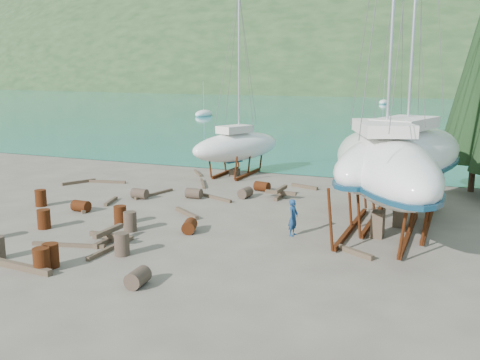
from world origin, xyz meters
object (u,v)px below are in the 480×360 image
at_px(large_sailboat_far, 404,158).
at_px(small_sailboat_shore, 237,146).
at_px(worker, 293,218).
at_px(large_sailboat_near, 383,164).

xyz_separation_m(large_sailboat_far, small_sailboat_shore, (-11.89, 8.14, -1.07)).
relative_size(small_sailboat_shore, worker, 7.65).
relative_size(large_sailboat_near, small_sailboat_shore, 1.55).
bearing_deg(large_sailboat_near, worker, -172.03).
xyz_separation_m(large_sailboat_near, large_sailboat_far, (0.66, 2.08, 0.03)).
bearing_deg(worker, large_sailboat_far, -40.38).
relative_size(large_sailboat_far, small_sailboat_shore, 1.55).
bearing_deg(small_sailboat_shore, large_sailboat_near, -19.62).
xyz_separation_m(small_sailboat_shore, worker, (7.86, -12.06, -1.21)).
distance_m(large_sailboat_near, worker, 4.46).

